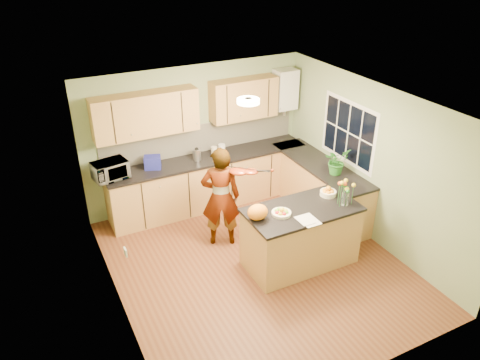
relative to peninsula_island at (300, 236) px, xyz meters
name	(u,v)px	position (x,y,z in m)	size (l,w,h in m)	color
floor	(256,265)	(-0.61, 0.23, -0.47)	(4.50, 4.50, 0.00)	#5D2F1A
ceiling	(259,105)	(-0.61, 0.23, 2.03)	(4.00, 4.50, 0.02)	white
wall_back	(196,136)	(-0.61, 2.48, 0.78)	(4.00, 0.02, 2.50)	gray
wall_front	(367,291)	(-0.61, -2.02, 0.78)	(4.00, 0.02, 2.50)	gray
wall_left	(112,229)	(-2.61, 0.23, 0.78)	(0.02, 4.50, 2.50)	gray
wall_right	(371,163)	(1.39, 0.23, 0.78)	(0.02, 4.50, 2.50)	gray
back_counter	(209,181)	(-0.51, 2.18, 0.00)	(3.64, 0.62, 0.94)	#B98A4A
right_counter	(319,188)	(1.09, 1.08, 0.00)	(0.62, 2.24, 0.94)	#B98A4A
splashback	(202,138)	(-0.51, 2.46, 0.73)	(3.60, 0.02, 0.52)	beige
upper_cabinets	(188,108)	(-0.78, 2.31, 1.38)	(3.20, 0.34, 0.70)	#B98A4A
boiler	(285,89)	(1.09, 2.32, 1.42)	(0.40, 0.30, 0.86)	white
window_right	(348,132)	(1.39, 0.83, 1.08)	(0.01, 1.30, 1.05)	white
light_switch	(125,252)	(-2.59, -0.37, 0.83)	(0.02, 0.09, 0.09)	white
ceiling_lamp	(248,101)	(-0.61, 0.53, 1.99)	(0.30, 0.30, 0.07)	#FFEABF
peninsula_island	(300,236)	(0.00, 0.00, 0.00)	(1.64, 0.84, 0.94)	#B98A4A
fruit_dish	(281,212)	(-0.35, 0.00, 0.51)	(0.27, 0.27, 0.10)	#F4EBC3
orange_bowl	(328,192)	(0.55, 0.15, 0.53)	(0.24, 0.24, 0.14)	#F4EBC3
flower_vase	(347,186)	(0.60, -0.18, 0.77)	(0.25, 0.25, 0.46)	silver
orange_bag	(258,212)	(-0.70, 0.05, 0.58)	(0.29, 0.24, 0.22)	orange
papers	(309,220)	(-0.10, -0.30, 0.48)	(0.23, 0.32, 0.01)	silver
violinist	(221,197)	(-0.82, 1.01, 0.35)	(0.60, 0.39, 1.65)	tan
violin	(239,171)	(-0.62, 0.79, 0.84)	(0.67, 0.27, 0.13)	#4E0C04
microwave	(110,170)	(-2.21, 2.14, 0.61)	(0.53, 0.36, 0.29)	white
blue_box	(153,162)	(-1.50, 2.20, 0.57)	(0.27, 0.20, 0.21)	navy
kettle	(197,154)	(-0.72, 2.17, 0.58)	(0.14, 0.14, 0.27)	silver
jar_cream	(214,151)	(-0.39, 2.20, 0.55)	(0.11, 0.11, 0.16)	#F4EBC3
jar_white	(222,149)	(-0.25, 2.19, 0.56)	(0.12, 0.12, 0.19)	white
potted_plant	(337,161)	(1.09, 0.68, 0.68)	(0.39, 0.34, 0.43)	#2B7527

